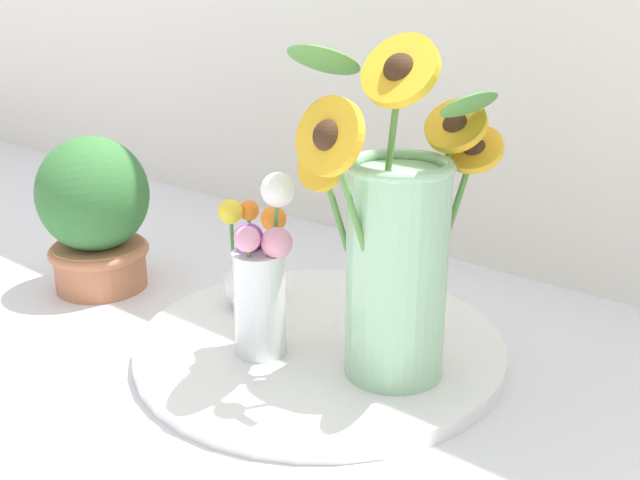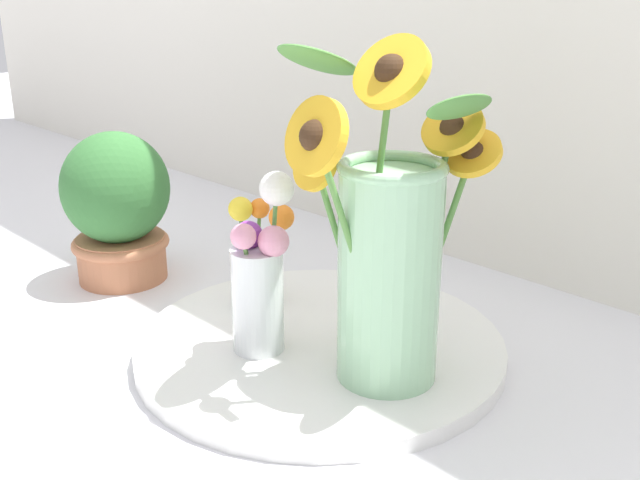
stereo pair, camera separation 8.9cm
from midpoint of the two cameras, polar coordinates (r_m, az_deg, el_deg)
The scene contains 6 objects.
ground_plane at distance 0.91m, azimuth -1.32°, elevation -10.09°, with size 6.00×6.00×0.00m, color silver.
serving_tray at distance 0.94m, azimuth 2.72°, elevation -8.11°, with size 0.46×0.46×0.02m.
mason_jar_sunflowers at distance 0.80m, azimuth 8.34°, elevation -0.65°, with size 0.24×0.22×0.38m.
vase_small_center at distance 0.88m, azimuth -1.74°, elevation -2.98°, with size 0.08×0.08×0.22m.
vase_bulb_right at distance 1.01m, azimuth -2.38°, elevation -1.79°, with size 0.09×0.07×0.15m.
potted_plant at distance 1.16m, azimuth -13.11°, elevation 2.52°, with size 0.16×0.16×0.23m.
Camera 2 is at (0.61, -0.51, 0.45)m, focal length 42.00 mm.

